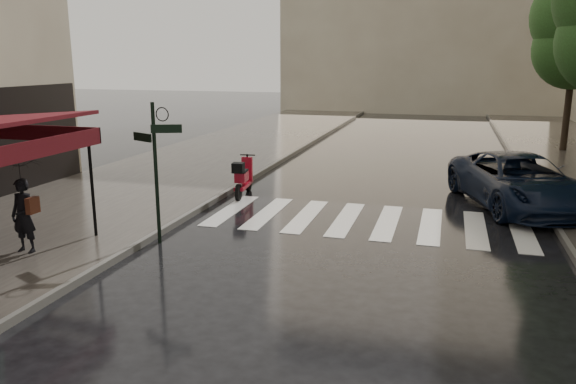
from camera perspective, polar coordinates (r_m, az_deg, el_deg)
The scene contains 9 objects.
ground at distance 9.86m, azimuth -15.11°, elevation -10.92°, with size 120.00×120.00×0.00m, color black.
sidewalk_near at distance 22.08m, azimuth -9.27°, elevation 2.94°, with size 6.00×60.00×0.12m, color #38332D.
curb_near at distance 20.98m, azimuth -1.70°, elevation 2.61°, with size 0.12×60.00×0.16m, color #595651.
curb_far at distance 20.20m, azimuth 23.14°, elevation 1.11°, with size 0.12×60.00×0.16m, color #595651.
crosswalk at distance 14.32m, azimuth 7.98°, elevation -2.89°, with size 7.85×3.20×0.01m.
signpost at distance 12.40m, azimuth -13.29°, elevation 3.03°, with size 1.17×0.29×3.10m.
pedestrian_with_umbrella at distance 12.40m, azimuth -25.62°, elevation 1.47°, with size 0.93×0.95×2.38m.
scooter at distance 16.67m, azimuth -4.59°, elevation 1.38°, with size 0.55×1.75×1.15m.
parked_car at distance 16.53m, azimuth 22.39°, elevation 1.00°, with size 2.44×5.28×1.47m, color black.
Camera 1 is at (4.81, -7.64, 3.97)m, focal length 35.00 mm.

